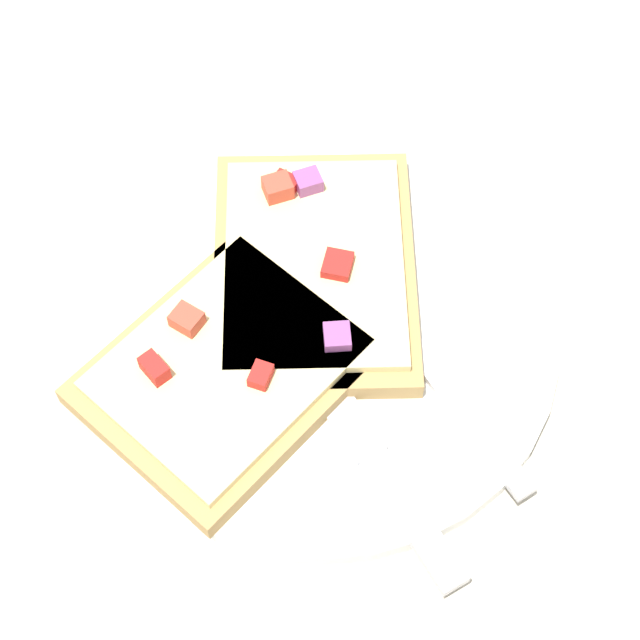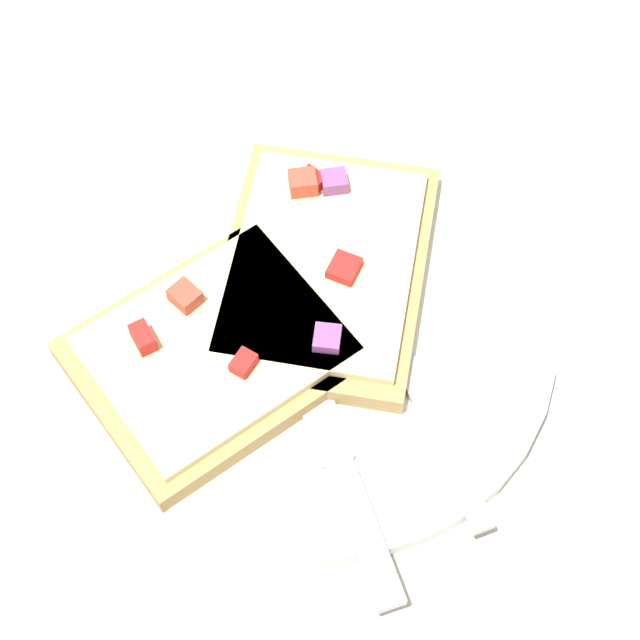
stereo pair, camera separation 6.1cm
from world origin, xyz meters
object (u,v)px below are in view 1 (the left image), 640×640
(pizza_slice_corner, at_px, (224,369))
(fork, at_px, (391,322))
(plate, at_px, (320,334))
(knife, at_px, (360,443))
(pizza_slice_main, at_px, (311,267))

(pizza_slice_corner, bearing_deg, fork, -27.78)
(plate, distance_m, fork, 0.04)
(pizza_slice_corner, bearing_deg, knife, -76.89)
(fork, relative_size, knife, 1.02)
(pizza_slice_main, distance_m, pizza_slice_corner, 0.08)
(plate, relative_size, pizza_slice_main, 1.65)
(plate, xyz_separation_m, pizza_slice_main, (-0.01, 0.04, 0.02))
(fork, height_order, pizza_slice_corner, pizza_slice_corner)
(fork, distance_m, pizza_slice_corner, 0.10)
(pizza_slice_main, height_order, pizza_slice_corner, same)
(knife, bearing_deg, plate, -13.37)
(plate, relative_size, knife, 1.39)
(plate, distance_m, pizza_slice_corner, 0.06)
(plate, xyz_separation_m, pizza_slice_corner, (-0.05, -0.03, 0.02))
(knife, bearing_deg, pizza_slice_corner, 31.11)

